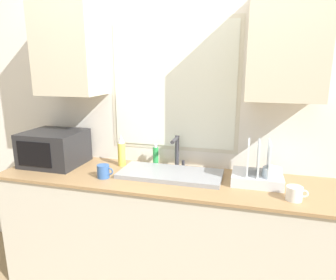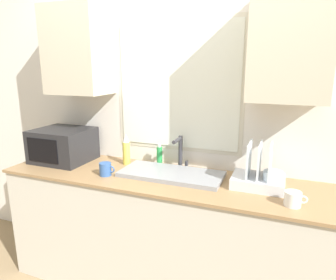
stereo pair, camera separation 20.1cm
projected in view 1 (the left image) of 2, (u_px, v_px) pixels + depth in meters
The scene contains 10 objects.
countertop at pixel (163, 233), 2.23m from camera, with size 2.38×0.63×0.90m.
wall_back at pixel (173, 104), 2.28m from camera, with size 6.00×0.38×2.60m.
sink_basin at pixel (170, 174), 2.14m from camera, with size 0.73×0.33×0.03m.
faucet at pixel (177, 150), 2.27m from camera, with size 0.08×0.17×0.25m.
microwave at pixel (54, 148), 2.38m from camera, with size 0.44×0.40×0.27m.
dish_rack at pixel (259, 173), 1.98m from camera, with size 0.33×0.25×0.29m.
spray_bottle at pixel (122, 151), 2.34m from camera, with size 0.06×0.06×0.25m.
soap_bottle at pixel (156, 156), 2.34m from camera, with size 0.04×0.04×0.18m.
mug_near_sink at pixel (103, 171), 2.10m from camera, with size 0.12×0.08×0.09m.
mug_by_rack at pixel (294, 193), 1.74m from camera, with size 0.12×0.09×0.08m.
Camera 1 is at (0.57, -1.62, 1.66)m, focal length 32.00 mm.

